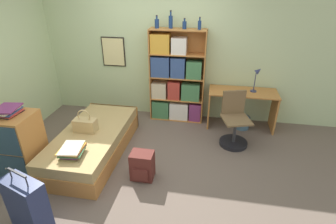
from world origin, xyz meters
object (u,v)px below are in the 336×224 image
Objects in this scene: suitcase at (27,205)px; bottle_blue at (200,25)px; handbag at (85,125)px; book_stack_on_bed at (72,151)px; waste_bin at (242,122)px; bottle_green at (157,23)px; desk at (242,102)px; magazine_pile_on_dresser at (8,111)px; bottle_brown at (171,22)px; bookcase at (175,81)px; backpack at (142,166)px; dresser at (15,144)px; bed at (94,141)px; bottle_clear at (184,25)px; desk_lamp at (257,75)px; desk_chair at (234,128)px.

bottle_blue is (1.59, 2.85, 1.51)m from suitcase.
handbag is 0.61m from book_stack_on_bed.
bottle_blue reaches higher than waste_bin.
bottle_blue is at bearing 53.56° from book_stack_on_bed.
desk is (1.60, -0.11, -1.33)m from bottle_green.
book_stack_on_bed is 1.92× the size of bottle_blue.
magazine_pile_on_dresser is 1.74× the size of bottle_blue.
bottle_brown is 0.51m from bottle_blue.
bookcase is 4.29× the size of backpack.
dresser is 0.53× the size of bookcase.
handbag is at bearing -120.55° from bottle_green.
dresser is at bearing -143.91° from bed.
handbag is at bearing 89.73° from suitcase.
bottle_clear is (0.48, 0.01, -0.01)m from bottle_green.
dresser is 4.46× the size of bottle_blue.
bottle_green reaches higher than suitcase.
bookcase is 1.30m from desk.
dresser is 4.23× the size of bottle_green.
desk is at bearing -173.08° from desk_lamp.
waste_bin is at bearing 38.06° from book_stack_on_bed.
handbag is 0.30× the size of desk.
bottle_blue is (1.51, 1.38, 1.63)m from bed.
desk_lamp is at bearing 61.71° from desk_chair.
desk_lamp is (1.32, -0.09, -0.79)m from bottle_clear.
desk_chair is at bearing -44.99° from bottle_blue.
desk_chair is 1.71m from backpack.
desk_chair is at bearing -37.14° from bottle_clear.
bed is at bearing -151.40° from desk.
bottle_green is 0.74m from bottle_blue.
desk_chair is (2.20, 1.31, -0.17)m from book_stack_on_bed.
magazine_pile_on_dresser reaches higher than dresser.
backpack is at bearing -95.30° from bookcase.
bottle_blue is 1.33m from desk_lamp.
suitcase is at bearing -132.67° from waste_bin.
desk_chair is (-0.15, -0.62, -0.21)m from desk.
bottle_clear is at bearing 47.28° from handbag.
bed is 4.23× the size of desk_lamp.
bottle_brown is (1.86, 2.04, 1.41)m from dresser.
magazine_pile_on_dresser is at bearing -132.26° from bottle_brown.
bed is 2.11× the size of dresser.
handbag is 2.12m from bottle_green.
bottle_green is 2.48m from backpack.
bottle_brown reaches higher than bottle_clear.
desk is at bearing 50.61° from backpack.
bottle_clear reaches higher than suitcase.
suitcase is at bearing -114.87° from bottle_clear.
dresser is at bearing -136.04° from bottle_clear.
magazine_pile_on_dresser is at bearing -134.12° from bookcase.
book_stack_on_bed is at bearing -121.04° from bottle_clear.
suitcase is at bearing -133.56° from desk_lamp.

